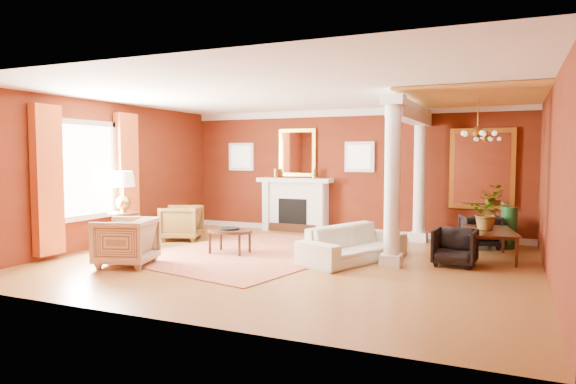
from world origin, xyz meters
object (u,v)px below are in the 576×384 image
at_px(armchair_leopard, 181,221).
at_px(side_table, 124,196).
at_px(coffee_table, 230,232).
at_px(sofa, 353,238).
at_px(dining_table, 491,236).
at_px(armchair_stripe, 126,239).

xyz_separation_m(armchair_leopard, side_table, (-0.43, -1.29, 0.61)).
xyz_separation_m(coffee_table, side_table, (-2.22, -0.31, 0.62)).
bearing_deg(coffee_table, side_table, -172.14).
bearing_deg(coffee_table, armchair_leopard, 151.20).
xyz_separation_m(sofa, dining_table, (2.17, 1.17, -0.00)).
bearing_deg(coffee_table, sofa, 7.27).
bearing_deg(side_table, dining_table, 14.84).
xyz_separation_m(armchair_stripe, coffee_table, (1.06, 1.59, -0.03)).
relative_size(armchair_leopard, side_table, 0.54).
relative_size(armchair_stripe, coffee_table, 0.99).
relative_size(armchair_leopard, armchair_stripe, 0.94).
xyz_separation_m(sofa, side_table, (-4.51, -0.60, 0.62)).
height_order(coffee_table, side_table, side_table).
bearing_deg(sofa, armchair_stripe, 141.46).
height_order(armchair_leopard, side_table, side_table).
relative_size(armchair_stripe, side_table, 0.58).
distance_m(armchair_stripe, coffee_table, 1.91).
bearing_deg(dining_table, armchair_leopard, 84.73).
height_order(armchair_leopard, armchair_stripe, armchair_stripe).
height_order(armchair_stripe, side_table, side_table).
bearing_deg(armchair_stripe, side_table, -154.31).
height_order(armchair_leopard, dining_table, armchair_leopard).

